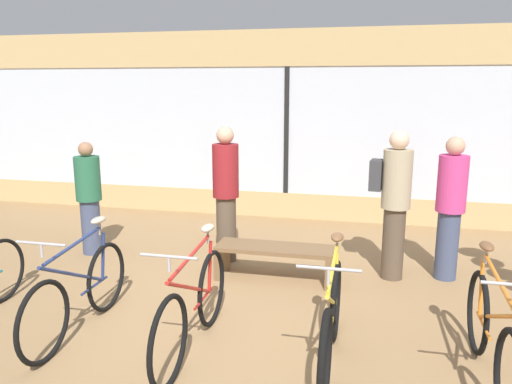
# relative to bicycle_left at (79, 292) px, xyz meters

# --- Properties ---
(ground_plane) EXTENTS (24.00, 24.00, 0.00)m
(ground_plane) POSITION_rel_bicycle_left_xyz_m (1.19, 0.42, -0.40)
(ground_plane) COLOR #99754C
(shop_back_wall) EXTENTS (12.00, 0.08, 3.20)m
(shop_back_wall) POSITION_rel_bicycle_left_xyz_m (1.19, 4.56, 1.24)
(shop_back_wall) COLOR tan
(shop_back_wall) RESTS_ON ground_plane
(bicycle_left) EXTENTS (0.46, 1.75, 1.04)m
(bicycle_left) POSITION_rel_bicycle_left_xyz_m (0.00, 0.00, 0.00)
(bicycle_left) COLOR black
(bicycle_left) RESTS_ON ground_plane
(bicycle_center) EXTENTS (0.46, 1.80, 1.05)m
(bicycle_center) POSITION_rel_bicycle_left_xyz_m (1.16, -0.07, 0.01)
(bicycle_center) COLOR black
(bicycle_center) RESTS_ON ground_plane
(bicycle_right) EXTENTS (0.46, 1.77, 1.05)m
(bicycle_right) POSITION_rel_bicycle_left_xyz_m (2.35, -0.07, 0.00)
(bicycle_right) COLOR black
(bicycle_right) RESTS_ON ground_plane
(bicycle_far_right) EXTENTS (0.46, 1.81, 1.05)m
(bicycle_far_right) POSITION_rel_bicycle_left_xyz_m (3.58, -0.05, 0.00)
(bicycle_far_right) COLOR black
(bicycle_far_right) RESTS_ON ground_plane
(display_bench) EXTENTS (1.40, 0.44, 0.42)m
(display_bench) POSITION_rel_bicycle_left_xyz_m (1.54, 1.69, -0.05)
(display_bench) COLOR brown
(display_bench) RESTS_ON ground_plane
(customer_near_rack) EXTENTS (0.48, 0.48, 1.72)m
(customer_near_rack) POSITION_rel_bicycle_left_xyz_m (3.55, 2.20, 0.51)
(customer_near_rack) COLOR #424C6B
(customer_near_rack) RESTS_ON ground_plane
(customer_by_window) EXTENTS (0.52, 0.39, 1.79)m
(customer_by_window) POSITION_rel_bicycle_left_xyz_m (2.90, 2.07, 0.57)
(customer_by_window) COLOR brown
(customer_by_window) RESTS_ON ground_plane
(customer_mid_floor) EXTENTS (0.48, 0.48, 1.78)m
(customer_mid_floor) POSITION_rel_bicycle_left_xyz_m (0.79, 2.22, 0.55)
(customer_mid_floor) COLOR brown
(customer_mid_floor) RESTS_ON ground_plane
(customer_near_bench) EXTENTS (0.48, 0.48, 1.56)m
(customer_near_bench) POSITION_rel_bicycle_left_xyz_m (-1.12, 2.07, 0.41)
(customer_near_bench) COLOR #424C6B
(customer_near_bench) RESTS_ON ground_plane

